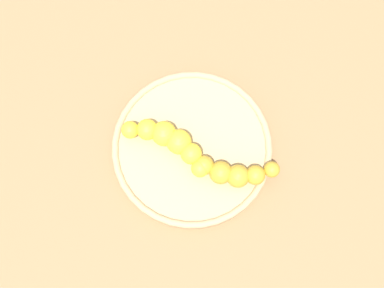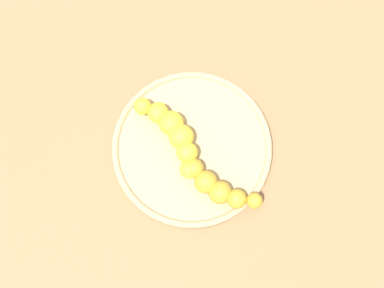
# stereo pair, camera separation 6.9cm
# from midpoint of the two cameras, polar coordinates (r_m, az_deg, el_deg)

# --- Properties ---
(ground_plane) EXTENTS (2.40, 2.40, 0.00)m
(ground_plane) POSITION_cam_midpoint_polar(r_m,az_deg,el_deg) (0.73, 2.66, -1.26)
(ground_plane) COLOR #936D47
(fruit_bowl) EXTENTS (0.23, 0.23, 0.02)m
(fruit_bowl) POSITION_cam_midpoint_polar(r_m,az_deg,el_deg) (0.72, 2.70, -1.06)
(fruit_bowl) COLOR tan
(fruit_bowl) RESTS_ON ground_plane
(banana_yellow) EXTENTS (0.09, 0.12, 0.04)m
(banana_yellow) POSITION_cam_midpoint_polar(r_m,az_deg,el_deg) (0.70, 0.59, 0.79)
(banana_yellow) COLOR yellow
(banana_yellow) RESTS_ON fruit_bowl
(banana_spotted) EXTENTS (0.11, 0.10, 0.03)m
(banana_spotted) POSITION_cam_midpoint_polar(r_m,az_deg,el_deg) (0.69, 5.52, -5.23)
(banana_spotted) COLOR gold
(banana_spotted) RESTS_ON fruit_bowl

